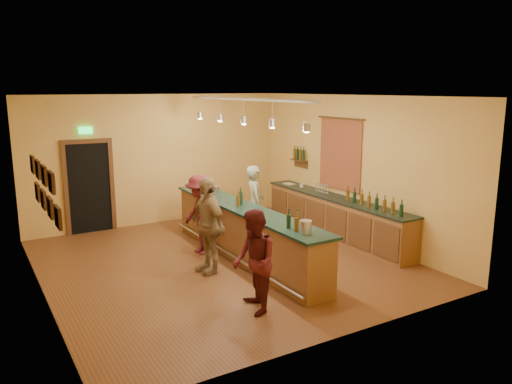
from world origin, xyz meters
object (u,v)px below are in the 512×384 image
customer_a (254,262)px  customer_c (200,215)px  bartender (255,203)px  back_counter (335,217)px  tasting_bar (244,229)px  customer_b (208,225)px  bar_stool (251,215)px

customer_a → customer_c: customer_c is taller
bartender → customer_a: bartender is taller
back_counter → tasting_bar: size_ratio=0.89×
back_counter → tasting_bar: (-2.48, -0.18, 0.12)m
customer_b → bar_stool: (1.59, 1.17, -0.29)m
tasting_bar → bartender: 1.35m
customer_a → tasting_bar: bearing=168.4°
customer_b → bar_stool: size_ratio=2.39×
customer_a → bar_stool: bearing=165.0°
tasting_bar → customer_c: (-0.62, 0.72, 0.21)m
customer_b → customer_a: bearing=-9.1°
customer_c → back_counter: bearing=74.6°
bar_stool → bartender: bearing=39.8°
customer_a → back_counter: bearing=138.2°
customer_b → tasting_bar: bearing=103.3°
back_counter → customer_c: 3.16m
tasting_bar → customer_b: bearing=-161.4°
bartender → bar_stool: bartender is taller
tasting_bar → bar_stool: size_ratio=6.82×
tasting_bar → bar_stool: tasting_bar is taller
tasting_bar → bartender: bartender is taller
customer_b → customer_c: (0.32, 1.03, -0.07)m
customer_c → tasting_bar: bearing=35.4°
back_counter → bar_stool: back_counter is taller
back_counter → bar_stool: 1.96m
back_counter → customer_a: 4.28m
back_counter → customer_c: customer_c is taller
customer_a → bar_stool: size_ratio=2.13×
customer_c → bar_stool: 1.29m
bar_stool → back_counter: bearing=-20.1°
customer_a → customer_c: bearing=-174.4°
bartender → bar_stool: size_ratio=2.24×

